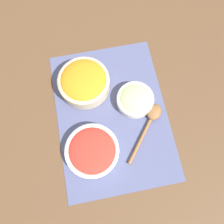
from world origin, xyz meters
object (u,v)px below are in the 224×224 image
Objects in this scene: carrot_bowl at (84,82)px; tomato_bowl at (92,151)px; cucumber_bowl at (135,99)px; wooden_spoon at (151,118)px.

tomato_bowl is at bearing -3.05° from carrot_bowl.
wooden_spoon is at bearing 29.08° from cucumber_bowl.
cucumber_bowl is at bearing 129.48° from tomato_bowl.
carrot_bowl is 0.91× the size of wooden_spoon.
tomato_bowl is 0.99× the size of carrot_bowl.
cucumber_bowl is at bearing 60.69° from carrot_bowl.
wooden_spoon is (0.17, 0.22, -0.03)m from carrot_bowl.
cucumber_bowl is 0.73× the size of tomato_bowl.
cucumber_bowl is 0.20m from carrot_bowl.
cucumber_bowl is at bearing -150.92° from wooden_spoon.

